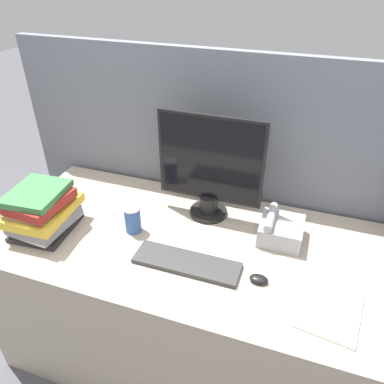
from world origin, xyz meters
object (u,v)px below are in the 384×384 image
object	(u,v)px
mouse	(259,279)
book_stack	(42,211)
keyboard	(187,263)
monitor	(210,170)
desk_telephone	(280,230)
coffee_cup	(133,219)

from	to	relation	value
mouse	book_stack	distance (m)	0.96
keyboard	book_stack	world-z (taller)	book_stack
monitor	keyboard	world-z (taller)	monitor
mouse	book_stack	bearing A→B (deg)	-179.90
monitor	desk_telephone	distance (m)	0.40
book_stack	desk_telephone	world-z (taller)	book_stack
monitor	desk_telephone	size ratio (longest dim) A/B	2.69
monitor	coffee_cup	bearing A→B (deg)	-139.87
keyboard	mouse	bearing A→B (deg)	0.90
mouse	coffee_cup	size ratio (longest dim) A/B	0.57
coffee_cup	monitor	bearing A→B (deg)	40.13
mouse	monitor	bearing A→B (deg)	130.72
coffee_cup	desk_telephone	world-z (taller)	coffee_cup
coffee_cup	desk_telephone	distance (m)	0.64
desk_telephone	monitor	bearing A→B (deg)	167.01
book_stack	keyboard	bearing A→B (deg)	-0.24
monitor	mouse	bearing A→B (deg)	-49.28
monitor	mouse	distance (m)	0.52
monitor	mouse	xyz separation A→B (m)	(0.31, -0.36, -0.22)
coffee_cup	book_stack	xyz separation A→B (m)	(-0.37, -0.12, 0.04)
monitor	mouse	size ratio (longest dim) A/B	6.92
keyboard	coffee_cup	world-z (taller)	coffee_cup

